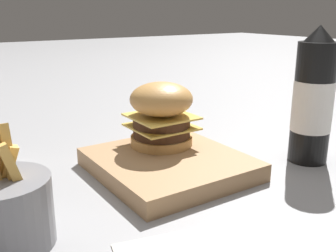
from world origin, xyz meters
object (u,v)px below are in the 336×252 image
burger (161,114)px  fries_basket (5,210)px  serving_board (168,164)px  ketchup_bottle (313,101)px

burger → fries_basket: (0.12, -0.28, -0.04)m
fries_basket → serving_board: bearing=105.2°
burger → ketchup_bottle: size_ratio=0.47×
serving_board → fries_basket: (0.07, -0.26, 0.03)m
burger → fries_basket: 0.31m
serving_board → ketchup_bottle: (0.09, 0.23, 0.09)m
serving_board → fries_basket: bearing=-74.8°
serving_board → burger: 0.09m
burger → fries_basket: bearing=-66.3°
burger → ketchup_bottle: 0.25m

